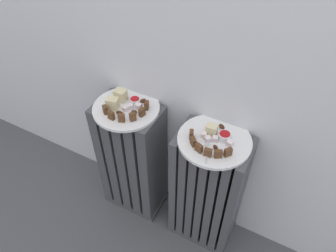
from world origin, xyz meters
TOP-DOWN VIEW (x-y plane):
  - radiator_left at (-0.19, 0.28)m, footprint 0.29×0.18m
  - radiator_right at (0.19, 0.28)m, footprint 0.29×0.18m
  - plate_left at (-0.19, 0.28)m, footprint 0.27×0.27m
  - plate_right at (0.19, 0.28)m, footprint 0.27×0.27m
  - dark_cake_slice_left_0 at (-0.24, 0.21)m, footprint 0.03×0.03m
  - dark_cake_slice_left_1 at (-0.20, 0.20)m, footprint 0.03×0.02m
  - dark_cake_slice_left_2 at (-0.16, 0.20)m, footprint 0.03×0.02m
  - dark_cake_slice_left_3 at (-0.12, 0.23)m, footprint 0.03×0.03m
  - dark_cake_slice_left_4 at (-0.11, 0.27)m, footprint 0.02×0.03m
  - dark_cake_slice_left_5 at (-0.11, 0.31)m, footprint 0.02×0.03m
  - marble_cake_slice_left_0 at (-0.23, 0.25)m, footprint 0.05×0.04m
  - marble_cake_slice_left_1 at (-0.23, 0.31)m, footprint 0.05×0.04m
  - turkish_delight_left_0 at (-0.20, 0.33)m, footprint 0.02×0.02m
  - turkish_delight_left_1 at (-0.18, 0.26)m, footprint 0.02×0.02m
  - turkish_delight_left_2 at (-0.17, 0.28)m, footprint 0.03×0.03m
  - turkish_delight_left_3 at (-0.14, 0.30)m, footprint 0.02×0.02m
  - medjool_date_left_0 at (-0.14, 0.26)m, footprint 0.03×0.03m
  - medjool_date_left_1 at (-0.19, 0.23)m, footprint 0.03×0.02m
  - medjool_date_left_2 at (-0.15, 0.34)m, footprint 0.03×0.03m
  - jam_bowl_left at (-0.17, 0.32)m, footprint 0.04×0.04m
  - dark_cake_slice_right_0 at (0.11, 0.25)m, footprint 0.02×0.03m
  - dark_cake_slice_right_1 at (0.13, 0.22)m, footprint 0.03×0.03m
  - dark_cake_slice_right_2 at (0.16, 0.20)m, footprint 0.03×0.02m
  - dark_cake_slice_right_3 at (0.20, 0.20)m, footprint 0.03×0.02m
  - dark_cake_slice_right_4 at (0.23, 0.21)m, footprint 0.03×0.03m
  - dark_cake_slice_right_5 at (0.26, 0.23)m, footprint 0.03×0.03m
  - marble_cake_slice_right_0 at (0.17, 0.30)m, footprint 0.04×0.03m
  - turkish_delight_right_0 at (0.15, 0.27)m, footprint 0.03×0.03m
  - turkish_delight_right_1 at (0.19, 0.27)m, footprint 0.02×0.02m
  - turkish_delight_right_2 at (0.25, 0.28)m, footprint 0.02×0.02m
  - turkish_delight_right_3 at (0.17, 0.26)m, footprint 0.03×0.03m
  - medjool_date_right_0 at (0.21, 0.24)m, footprint 0.03×0.03m
  - medjool_date_right_1 at (0.19, 0.35)m, footprint 0.03×0.03m
  - jam_bowl_right at (0.22, 0.30)m, footprint 0.05×0.05m
  - fork at (0.19, 0.22)m, footprint 0.05×0.10m

SIDE VIEW (x-z plane):
  - radiator_left at x=-0.19m, z-range 0.00..0.63m
  - radiator_right at x=0.19m, z-range 0.00..0.63m
  - plate_left at x=-0.19m, z-range 0.63..0.65m
  - plate_right at x=0.19m, z-range 0.63..0.65m
  - fork at x=0.19m, z-range 0.65..0.65m
  - medjool_date_left_2 at x=-0.15m, z-range 0.65..0.66m
  - medjool_date_left_1 at x=-0.19m, z-range 0.65..0.66m
  - medjool_date_right_1 at x=0.19m, z-range 0.65..0.66m
  - medjool_date_left_0 at x=-0.14m, z-range 0.65..0.66m
  - medjool_date_right_0 at x=0.21m, z-range 0.65..0.66m
  - turkish_delight_left_0 at x=-0.20m, z-range 0.65..0.66m
  - turkish_delight_left_1 at x=-0.18m, z-range 0.65..0.67m
  - turkish_delight_right_1 at x=0.19m, z-range 0.65..0.67m
  - turkish_delight_right_0 at x=0.15m, z-range 0.65..0.67m
  - turkish_delight_right_3 at x=0.17m, z-range 0.65..0.67m
  - turkish_delight_left_2 at x=-0.17m, z-range 0.65..0.67m
  - turkish_delight_right_2 at x=0.25m, z-range 0.65..0.67m
  - jam_bowl_left at x=-0.17m, z-range 0.65..0.67m
  - turkish_delight_left_3 at x=-0.14m, z-range 0.65..0.67m
  - jam_bowl_right at x=0.22m, z-range 0.65..0.67m
  - dark_cake_slice_right_0 at x=0.11m, z-range 0.65..0.68m
  - dark_cake_slice_right_1 at x=0.13m, z-range 0.65..0.68m
  - dark_cake_slice_right_2 at x=0.16m, z-range 0.65..0.68m
  - dark_cake_slice_right_3 at x=0.20m, z-range 0.65..0.68m
  - dark_cake_slice_right_4 at x=0.23m, z-range 0.65..0.68m
  - dark_cake_slice_right_5 at x=0.26m, z-range 0.65..0.68m
  - dark_cake_slice_left_0 at x=-0.24m, z-range 0.65..0.68m
  - dark_cake_slice_left_1 at x=-0.20m, z-range 0.65..0.68m
  - dark_cake_slice_left_2 at x=-0.16m, z-range 0.65..0.68m
  - dark_cake_slice_left_3 at x=-0.12m, z-range 0.65..0.68m
  - dark_cake_slice_left_4 at x=-0.11m, z-range 0.65..0.68m
  - dark_cake_slice_left_5 at x=-0.11m, z-range 0.65..0.68m
  - marble_cake_slice_right_0 at x=0.17m, z-range 0.65..0.69m
  - marble_cake_slice_left_1 at x=-0.23m, z-range 0.65..0.69m
  - marble_cake_slice_left_0 at x=-0.23m, z-range 0.65..0.69m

